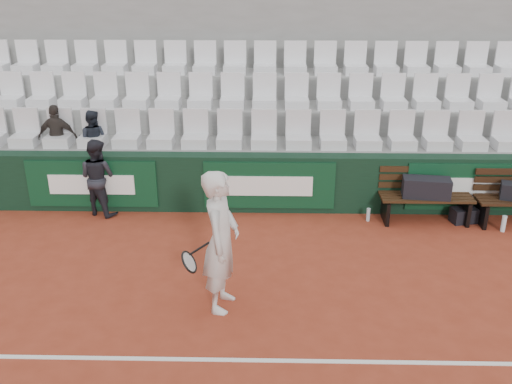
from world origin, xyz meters
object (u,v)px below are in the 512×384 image
sports_bag_left (426,188)px  spectator_c (90,115)px  tennis_player (221,241)px  spectator_b (54,112)px  bench_left (425,209)px  ball_kid (98,177)px  sports_bag_ground (464,215)px  water_bottle_near (368,215)px  water_bottle_far (504,224)px

sports_bag_left → spectator_c: 5.81m
tennis_player → spectator_b: spectator_b is taller
bench_left → spectator_b: (-6.31, 0.90, 1.36)m
bench_left → ball_kid: size_ratio=1.13×
sports_bag_ground → ball_kid: 6.13m
sports_bag_left → ball_kid: 5.43m
sports_bag_ground → spectator_b: size_ratio=0.35×
bench_left → water_bottle_near: (-0.93, -0.02, -0.11)m
bench_left → sports_bag_left: (-0.03, -0.03, 0.39)m
spectator_b → spectator_c: size_ratio=1.08×
water_bottle_far → sports_bag_left: bearing=164.6°
bench_left → water_bottle_near: bench_left is taller
ball_kid → water_bottle_near: bearing=-157.6°
water_bottle_far → spectator_c: 7.12m
bench_left → spectator_c: spectator_c is taller
water_bottle_near → bench_left: bearing=1.1°
sports_bag_left → ball_kid: bearing=177.7°
sports_bag_ground → ball_kid: ball_kid is taller
bench_left → sports_bag_left: 0.39m
water_bottle_near → water_bottle_far: (2.10, -0.34, 0.02)m
sports_bag_left → water_bottle_near: size_ratio=3.37×
water_bottle_near → spectator_c: size_ratio=0.21×
spectator_b → sports_bag_ground: bearing=169.6°
sports_bag_left → ball_kid: (-5.43, 0.22, 0.05)m
bench_left → spectator_c: bearing=171.0°
bench_left → tennis_player: bearing=-141.3°
sports_bag_left → spectator_b: bearing=171.6°
water_bottle_near → tennis_player: tennis_player is taller
ball_kid → spectator_c: (-0.24, 0.72, 0.88)m
bench_left → sports_bag_left: size_ratio=1.99×
sports_bag_ground → spectator_b: 7.17m
bench_left → ball_kid: ball_kid is taller
water_bottle_near → tennis_player: (-2.24, -2.52, 0.80)m
tennis_player → ball_kid: (-2.29, 2.72, -0.25)m
sports_bag_ground → sports_bag_left: bearing=179.9°
tennis_player → spectator_b: (-3.15, 3.44, 0.67)m
spectator_c → sports_bag_left: bearing=176.1°
sports_bag_left → water_bottle_far: size_ratio=2.80×
sports_bag_ground → tennis_player: (-3.81, -2.51, 0.79)m
ball_kid → sports_bag_left: bearing=-157.3°
sports_bag_left → sports_bag_ground: bearing=-0.1°
water_bottle_far → ball_kid: 6.67m
water_bottle_near → spectator_b: 5.66m
water_bottle_far → ball_kid: ball_kid is taller
tennis_player → ball_kid: size_ratio=1.37×
tennis_player → spectator_b: bearing=132.5°
sports_bag_ground → water_bottle_far: water_bottle_far is taller
ball_kid → spectator_b: spectator_b is taller
water_bottle_near → water_bottle_far: 2.13m
sports_bag_ground → water_bottle_near: (-1.57, 0.01, -0.01)m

